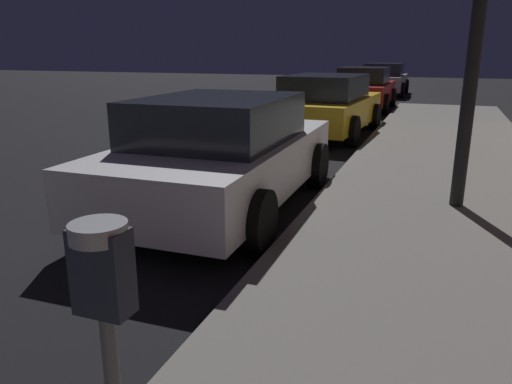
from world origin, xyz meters
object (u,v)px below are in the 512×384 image
Objects in this scene: car_yellow_cab at (327,105)px; car_red at (364,89)px; parking_meter at (106,309)px; car_silver at (384,79)px; car_white at (222,153)px.

car_yellow_cab is 5.80m from car_red.
parking_meter is 0.32× the size of car_silver.
car_yellow_cab is (-0.00, 6.07, 0.01)m from car_white.
car_white and car_yellow_cab have the same top height.
car_silver is (-0.00, 6.12, 0.00)m from car_red.
car_yellow_cab is (-1.57, 10.45, -0.41)m from parking_meter.
car_white is at bearing -89.97° from car_yellow_cab.
parking_meter reaches higher than car_yellow_cab.
car_silver is (-1.57, 22.37, -0.42)m from parking_meter.
car_white is at bearing -90.00° from car_silver.
parking_meter is 10.58m from car_yellow_cab.
parking_meter is at bearing -85.99° from car_silver.
car_silver is (-0.00, 17.98, -0.01)m from car_white.
car_red is at bearing 89.97° from car_yellow_cab.
car_white is 17.98m from car_silver.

